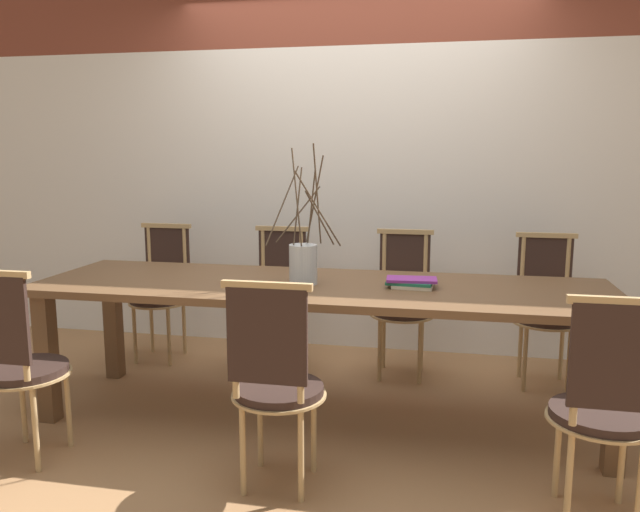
{
  "coord_description": "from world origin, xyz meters",
  "views": [
    {
      "loc": [
        0.65,
        -3.18,
        1.44
      ],
      "look_at": [
        0.0,
        0.0,
        0.9
      ],
      "focal_mm": 35.0,
      "sensor_mm": 36.0,
      "label": 1
    }
  ],
  "objects_px": {
    "dining_table": "(320,299)",
    "book_stack": "(412,282)",
    "vase_centerpiece": "(303,261)",
    "chair_near_center": "(605,403)",
    "chair_far_center": "(403,299)"
  },
  "relations": [
    {
      "from": "dining_table",
      "to": "chair_near_center",
      "type": "xyz_separation_m",
      "value": [
        1.26,
        -0.77,
        -0.16
      ]
    },
    {
      "from": "book_stack",
      "to": "vase_centerpiece",
      "type": "bearing_deg",
      "value": -176.24
    },
    {
      "from": "chair_far_center",
      "to": "vase_centerpiece",
      "type": "xyz_separation_m",
      "value": [
        -0.48,
        -0.79,
        0.37
      ]
    },
    {
      "from": "dining_table",
      "to": "chair_near_center",
      "type": "bearing_deg",
      "value": -31.55
    },
    {
      "from": "dining_table",
      "to": "book_stack",
      "type": "distance_m",
      "value": 0.49
    },
    {
      "from": "chair_near_center",
      "to": "book_stack",
      "type": "bearing_deg",
      "value": 134.49
    },
    {
      "from": "dining_table",
      "to": "book_stack",
      "type": "bearing_deg",
      "value": 2.27
    },
    {
      "from": "dining_table",
      "to": "chair_near_center",
      "type": "height_order",
      "value": "chair_near_center"
    },
    {
      "from": "dining_table",
      "to": "chair_far_center",
      "type": "bearing_deg",
      "value": 63.32
    },
    {
      "from": "book_stack",
      "to": "chair_far_center",
      "type": "bearing_deg",
      "value": 97.01
    },
    {
      "from": "dining_table",
      "to": "vase_centerpiece",
      "type": "height_order",
      "value": "vase_centerpiece"
    },
    {
      "from": "dining_table",
      "to": "chair_near_center",
      "type": "distance_m",
      "value": 1.49
    },
    {
      "from": "vase_centerpiece",
      "to": "chair_far_center",
      "type": "bearing_deg",
      "value": 59.05
    },
    {
      "from": "chair_near_center",
      "to": "chair_far_center",
      "type": "xyz_separation_m",
      "value": [
        -0.87,
        1.55,
        0.0
      ]
    },
    {
      "from": "dining_table",
      "to": "vase_centerpiece",
      "type": "xyz_separation_m",
      "value": [
        -0.09,
        -0.02,
        0.21
      ]
    }
  ]
}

